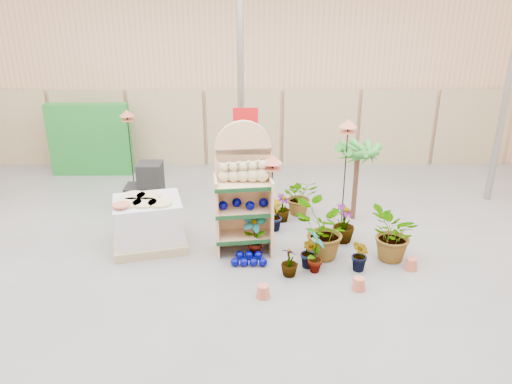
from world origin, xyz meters
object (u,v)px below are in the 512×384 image
display_shelf (243,193)px  bird_table_front (272,162)px  pallet_stack (149,223)px  potted_plant_2 (323,231)px

display_shelf → bird_table_front: size_ratio=1.31×
display_shelf → pallet_stack: size_ratio=1.56×
display_shelf → potted_plant_2: (1.37, -0.39, -0.55)m
pallet_stack → bird_table_front: bearing=-17.3°
bird_table_front → potted_plant_2: bearing=-20.7°
pallet_stack → potted_plant_2: (3.08, -0.45, 0.06)m
display_shelf → bird_table_front: 0.77m
bird_table_front → potted_plant_2: size_ratio=1.73×
pallet_stack → bird_table_front: 2.52m
bird_table_front → potted_plant_2: 1.47m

